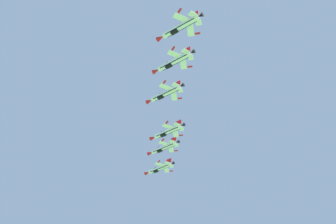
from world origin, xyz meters
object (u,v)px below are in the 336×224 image
Objects in this scene: fighter_jet_lead at (159,168)px; fighter_jet_right_wing at (167,132)px; fighter_jet_right_outer at (174,62)px; fighter_jet_trail_slot at (180,27)px; fighter_jet_left_outer at (165,94)px; fighter_jet_left_wing at (164,148)px.

fighter_jet_lead is 1.00× the size of fighter_jet_right_wing.
fighter_jet_trail_slot is at bearing -138.06° from fighter_jet_right_outer.
fighter_jet_right_wing is 1.00× the size of fighter_jet_right_outer.
fighter_jet_lead is 50.32m from fighter_jet_left_outer.
fighter_jet_lead is 67.19m from fighter_jet_right_outer.
fighter_jet_left_outer is (4.70, -17.71, 2.93)m from fighter_jet_right_wing.
fighter_jet_right_outer is at bearing -140.79° from fighter_jet_left_wing.
fighter_jet_lead is 1.00× the size of fighter_jet_left_outer.
fighter_jet_left_wing is at bearing 39.79° from fighter_jet_trail_slot.
fighter_jet_right_outer is 13.83m from fighter_jet_trail_slot.
fighter_jet_left_wing is at bearing -138.17° from fighter_jet_lead.
fighter_jet_lead is 1.00× the size of fighter_jet_trail_slot.
fighter_jet_left_outer reaches higher than fighter_jet_right_wing.
fighter_jet_left_outer is (10.85, -31.96, -0.35)m from fighter_jet_left_wing.
fighter_jet_right_outer is (12.34, -32.80, 1.29)m from fighter_jet_right_wing.
fighter_jet_left_outer is 1.00× the size of fighter_jet_right_outer.
fighter_jet_right_wing is at bearing 32.61° from fighter_jet_left_outer.
fighter_jet_lead is 81.01m from fighter_jet_trail_slot.
fighter_jet_left_wing reaches higher than fighter_jet_right_outer.
fighter_jet_lead is at bearing 41.48° from fighter_jet_right_wing.
fighter_jet_left_outer is at bearing -147.39° from fighter_jet_right_wing.
fighter_jet_lead is at bearing 38.26° from fighter_jet_left_outer.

